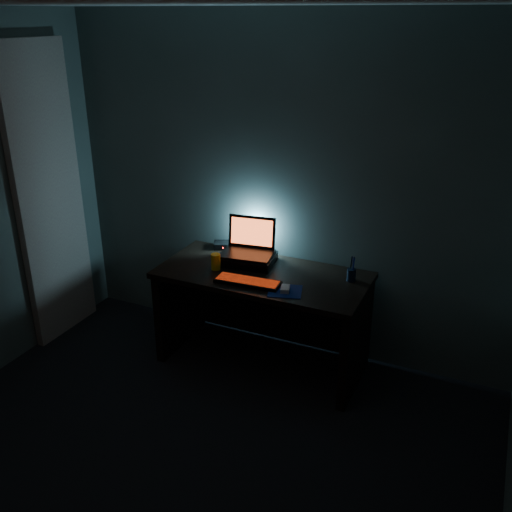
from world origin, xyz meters
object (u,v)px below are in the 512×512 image
at_px(pen_cup, 351,275).
at_px(router, 223,245).
at_px(juice_glass, 216,262).
at_px(mouse, 285,289).
at_px(laptop, 249,245).
at_px(keyboard, 248,282).

bearing_deg(pen_cup, router, 171.33).
bearing_deg(juice_glass, router, 109.87).
distance_m(mouse, pen_cup, 0.49).
bearing_deg(laptop, mouse, -48.21).
relative_size(keyboard, router, 2.58).
relative_size(pen_cup, juice_glass, 0.76).
distance_m(laptop, mouse, 0.59).
bearing_deg(juice_glass, keyboard, -21.15).
height_order(keyboard, pen_cup, pen_cup).
xyz_separation_m(mouse, pen_cup, (0.35, 0.34, 0.03)).
height_order(mouse, router, router).
relative_size(laptop, pen_cup, 4.64).
distance_m(keyboard, router, 0.67).
relative_size(mouse, router, 0.53).
height_order(keyboard, router, router).
distance_m(keyboard, mouse, 0.28).
bearing_deg(laptop, router, 147.58).
bearing_deg(keyboard, juice_glass, 155.13).
relative_size(keyboard, juice_glass, 3.97).
bearing_deg(mouse, juice_glass, 151.54).
xyz_separation_m(laptop, juice_glass, (-0.15, -0.25, -0.06)).
distance_m(laptop, router, 0.33).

